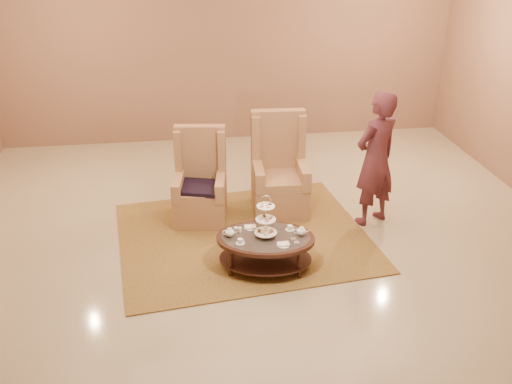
{
  "coord_description": "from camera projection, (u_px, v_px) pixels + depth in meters",
  "views": [
    {
      "loc": [
        -0.9,
        -5.94,
        3.67
      ],
      "look_at": [
        -0.03,
        0.2,
        0.68
      ],
      "focal_mm": 40.0,
      "sensor_mm": 36.0,
      "label": 1
    }
  ],
  "objects": [
    {
      "name": "armchair_left",
      "position": [
        201.0,
        189.0,
        7.58
      ],
      "size": [
        0.76,
        0.78,
        1.24
      ],
      "rotation": [
        0.0,
        0.0,
        -0.14
      ],
      "color": "#A8784F",
      "rests_on": "ground"
    },
    {
      "name": "armchair_right",
      "position": [
        279.0,
        178.0,
        7.82
      ],
      "size": [
        0.77,
        0.79,
        1.36
      ],
      "rotation": [
        0.0,
        0.0,
        -0.05
      ],
      "color": "#A8784F",
      "rests_on": "ground"
    },
    {
      "name": "ground",
      "position": [
        261.0,
        249.0,
        7.01
      ],
      "size": [
        8.0,
        8.0,
        0.0
      ],
      "primitive_type": "plane",
      "color": "tan",
      "rests_on": "ground"
    },
    {
      "name": "rug",
      "position": [
        243.0,
        236.0,
        7.27
      ],
      "size": [
        3.35,
        2.9,
        0.02
      ],
      "rotation": [
        0.0,
        0.0,
        0.11
      ],
      "color": "olive",
      "rests_on": "ground"
    },
    {
      "name": "ceiling",
      "position": [
        261.0,
        249.0,
        7.01
      ],
      "size": [
        8.0,
        8.0,
        0.02
      ],
      "primitive_type": "cube",
      "color": "white",
      "rests_on": "ground"
    },
    {
      "name": "tea_table",
      "position": [
        265.0,
        242.0,
        6.48
      ],
      "size": [
        1.24,
        0.97,
        0.94
      ],
      "rotation": [
        0.0,
        0.0,
        -0.19
      ],
      "color": "black",
      "rests_on": "ground"
    },
    {
      "name": "wall_back",
      "position": [
        227.0,
        42.0,
        9.82
      ],
      "size": [
        8.0,
        0.04,
        3.5
      ],
      "primitive_type": "cube",
      "color": "#8F654E",
      "rests_on": "ground"
    },
    {
      "name": "person",
      "position": [
        376.0,
        159.0,
        7.26
      ],
      "size": [
        0.78,
        0.68,
        1.79
      ],
      "rotation": [
        0.0,
        0.0,
        3.61
      ],
      "color": "#51232B",
      "rests_on": "ground"
    }
  ]
}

